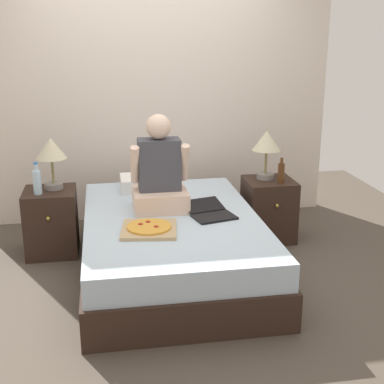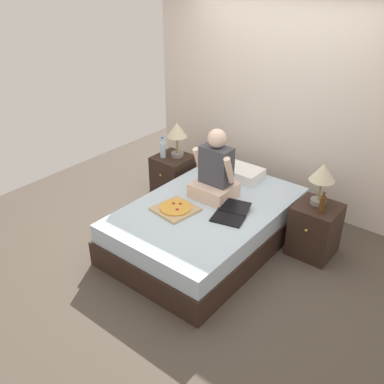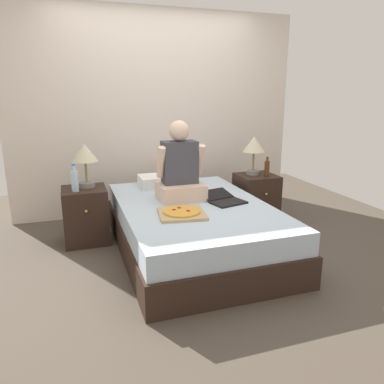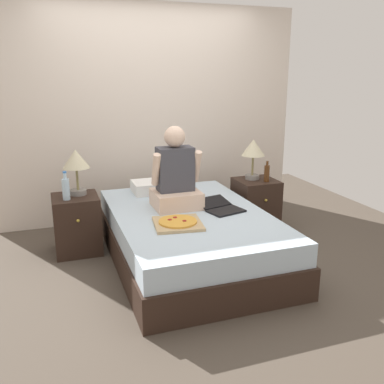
% 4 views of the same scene
% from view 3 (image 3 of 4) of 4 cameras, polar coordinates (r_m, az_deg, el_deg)
% --- Properties ---
extents(ground_plane, '(5.62, 5.62, 0.00)m').
position_cam_3_polar(ground_plane, '(3.79, 0.18, -8.77)').
color(ground_plane, '#4C4238').
extents(wall_back, '(3.62, 0.12, 2.50)m').
position_cam_3_polar(wall_back, '(4.85, -5.37, 11.72)').
color(wall_back, beige).
rests_on(wall_back, ground).
extents(bed, '(1.41, 2.14, 0.48)m').
position_cam_3_polar(bed, '(3.70, 0.19, -5.41)').
color(bed, black).
rests_on(bed, ground).
extents(nightstand_left, '(0.44, 0.47, 0.58)m').
position_cam_3_polar(nightstand_left, '(4.04, -15.91, -3.42)').
color(nightstand_left, black).
rests_on(nightstand_left, ground).
extents(lamp_on_left_nightstand, '(0.26, 0.26, 0.45)m').
position_cam_3_polar(lamp_on_left_nightstand, '(3.95, -16.01, 5.33)').
color(lamp_on_left_nightstand, gray).
rests_on(lamp_on_left_nightstand, nightstand_left).
extents(water_bottle, '(0.07, 0.07, 0.28)m').
position_cam_3_polar(water_bottle, '(3.85, -17.45, 1.71)').
color(water_bottle, silver).
rests_on(water_bottle, nightstand_left).
extents(nightstand_right, '(0.44, 0.47, 0.58)m').
position_cam_3_polar(nightstand_right, '(4.56, 9.71, -0.95)').
color(nightstand_right, black).
rests_on(nightstand_right, ground).
extents(lamp_on_right_nightstand, '(0.26, 0.26, 0.45)m').
position_cam_3_polar(lamp_on_right_nightstand, '(4.46, 9.42, 6.79)').
color(lamp_on_right_nightstand, gray).
rests_on(lamp_on_right_nightstand, nightstand_right).
extents(beer_bottle, '(0.06, 0.06, 0.23)m').
position_cam_3_polar(beer_bottle, '(4.42, 11.35, 3.57)').
color(beer_bottle, '#512D14').
rests_on(beer_bottle, nightstand_right).
extents(pillow, '(0.52, 0.34, 0.12)m').
position_cam_3_polar(pillow, '(4.31, -4.53, 1.76)').
color(pillow, white).
rests_on(pillow, bed).
extents(person_seated, '(0.47, 0.40, 0.78)m').
position_cam_3_polar(person_seated, '(3.73, -1.85, 3.27)').
color(person_seated, beige).
rests_on(person_seated, bed).
extents(laptop, '(0.41, 0.48, 0.07)m').
position_cam_3_polar(laptop, '(3.69, 4.92, -1.17)').
color(laptop, black).
rests_on(laptop, bed).
extents(pizza_box, '(0.45, 0.45, 0.05)m').
position_cam_3_polar(pizza_box, '(3.29, -1.58, -3.21)').
color(pizza_box, tan).
rests_on(pizza_box, bed).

